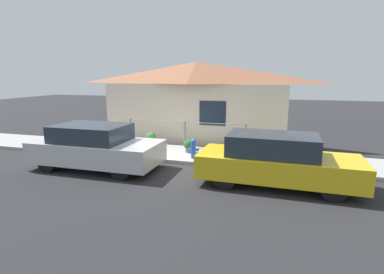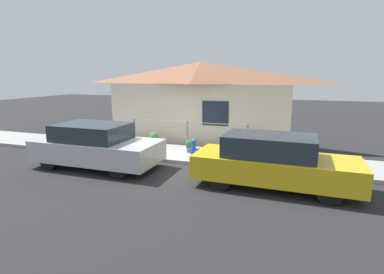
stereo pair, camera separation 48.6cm
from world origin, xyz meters
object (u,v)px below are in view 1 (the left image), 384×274
at_px(potted_plant_corner, 259,146).
at_px(potted_plant_near_hydrant, 190,146).
at_px(car_right, 276,160).
at_px(car_left, 96,147).
at_px(fire_hydrant, 193,148).
at_px(potted_plant_by_fence, 151,139).

bearing_deg(potted_plant_corner, potted_plant_near_hydrant, -172.45).
relative_size(car_right, potted_plant_corner, 6.94).
bearing_deg(car_left, car_right, 0.02).
bearing_deg(car_left, potted_plant_near_hydrant, 44.26).
relative_size(fire_hydrant, potted_plant_near_hydrant, 1.36).
xyz_separation_m(car_left, fire_hydrant, (2.79, 1.61, -0.24)).
height_order(car_right, potted_plant_by_fence, car_right).
bearing_deg(potted_plant_near_hydrant, potted_plant_by_fence, 162.73).
height_order(fire_hydrant, potted_plant_corner, fire_hydrant).
bearing_deg(fire_hydrant, car_right, -30.03).
xyz_separation_m(fire_hydrant, potted_plant_corner, (2.14, 1.09, -0.03)).
relative_size(car_left, potted_plant_corner, 6.60).
height_order(fire_hydrant, potted_plant_by_fence, fire_hydrant).
distance_m(car_left, potted_plant_by_fence, 3.00).
height_order(car_right, potted_plant_corner, car_right).
distance_m(fire_hydrant, potted_plant_corner, 2.40).
distance_m(potted_plant_near_hydrant, potted_plant_by_fence, 1.89).
relative_size(potted_plant_by_fence, potted_plant_corner, 0.89).
bearing_deg(car_right, car_left, -178.61).
relative_size(potted_plant_near_hydrant, potted_plant_by_fence, 0.91).
height_order(car_left, potted_plant_corner, car_left).
bearing_deg(fire_hydrant, potted_plant_near_hydrant, 115.60).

